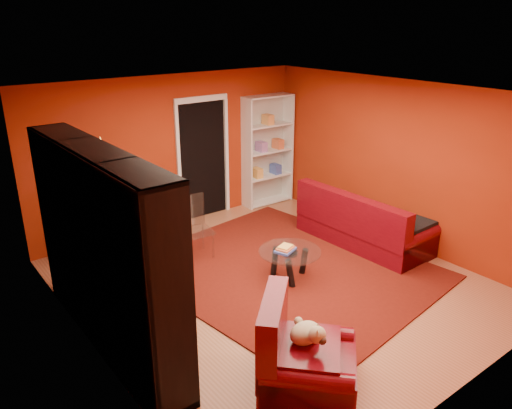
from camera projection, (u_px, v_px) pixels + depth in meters
floor at (274, 285)px, 6.93m from camera, size 5.00×5.50×0.05m
ceiling at (276, 91)px, 5.99m from camera, size 5.00×5.50×0.05m
wall_back at (171, 152)px, 8.52m from camera, size 5.00×0.05×2.60m
wall_left at (82, 246)px, 5.02m from camera, size 0.05×5.50×2.60m
wall_right at (397, 163)px, 7.90m from camera, size 0.05×5.50×2.60m
doorway at (203, 161)px, 8.92m from camera, size 1.06×0.60×2.16m
rug at (285, 270)px, 7.26m from camera, size 3.83×4.31×0.02m
media_unit at (104, 252)px, 5.29m from camera, size 0.49×2.95×2.26m
christmas_tree at (107, 201)px, 7.36m from camera, size 1.15×1.15×1.91m
gift_box_teal at (144, 251)px, 7.48m from camera, size 0.33×0.33×0.33m
gift_box_green at (179, 253)px, 7.52m from camera, size 0.27×0.27×0.26m
gift_box_red at (154, 227)px, 8.49m from camera, size 0.27×0.27×0.23m
white_bookshelf at (268, 151)px, 9.57m from camera, size 1.01×0.39×2.16m
armchair at (309, 353)px, 4.87m from camera, size 1.41×1.41×0.78m
dog at (305, 333)px, 4.86m from camera, size 0.50×0.49×0.25m
sofa at (365, 216)px, 8.01m from camera, size 1.03×2.18×0.92m
coffee_table at (289, 264)px, 6.96m from camera, size 1.12×1.12×0.54m
acrylic_chair at (197, 231)px, 7.52m from camera, size 0.50×0.53×0.86m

